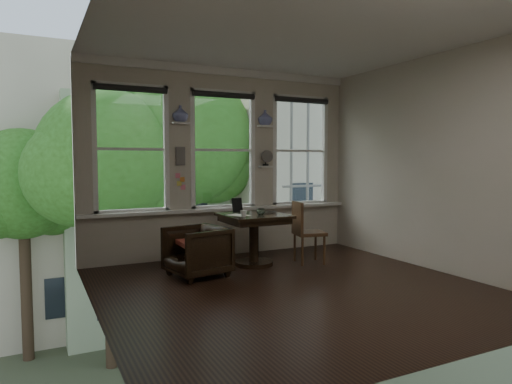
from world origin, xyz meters
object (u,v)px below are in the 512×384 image
table (254,240)px  side_chair_right (309,232)px  laptop (269,213)px  mug (244,214)px  armchair_left (197,251)px

table → side_chair_right: size_ratio=0.98×
side_chair_right → laptop: side_chair_right is taller
table → mug: bearing=-140.9°
armchair_left → side_chair_right: side_chair_right is taller
laptop → side_chair_right: bearing=-27.1°
armchair_left → mug: bearing=81.7°
table → mug: size_ratio=9.30×
mug → laptop: bearing=23.0°
table → laptop: bearing=0.2°
table → side_chair_right: (0.80, -0.24, 0.09)m
armchair_left → side_chair_right: (1.77, 0.01, 0.13)m
laptop → mug: bearing=-160.7°
side_chair_right → laptop: size_ratio=3.15×
armchair_left → laptop: 1.31m
laptop → mug: mug is taller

